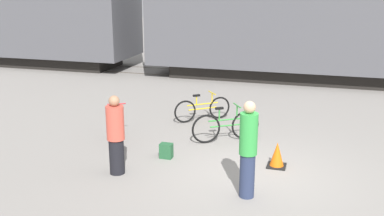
{
  "coord_description": "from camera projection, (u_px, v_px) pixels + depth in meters",
  "views": [
    {
      "loc": [
        1.25,
        -8.56,
        3.85
      ],
      "look_at": [
        -1.53,
        0.81,
        1.1
      ],
      "focal_mm": 42.0,
      "sensor_mm": 36.0,
      "label": 1
    }
  ],
  "objects": [
    {
      "name": "freight_train",
      "position": [
        294.0,
        11.0,
        17.7
      ],
      "size": [
        37.44,
        3.18,
        5.28
      ],
      "color": "black",
      "rests_on": "ground_plane"
    },
    {
      "name": "traffic_cone",
      "position": [
        277.0,
        155.0,
        9.64
      ],
      "size": [
        0.4,
        0.4,
        0.55
      ],
      "color": "black",
      "rests_on": "ground_plane"
    },
    {
      "name": "bicycle_maroon",
      "position": [
        118.0,
        126.0,
        11.2
      ],
      "size": [
        0.89,
        1.59,
        0.89
      ],
      "color": "black",
      "rests_on": "ground_plane"
    },
    {
      "name": "backpack",
      "position": [
        166.0,
        151.0,
        10.14
      ],
      "size": [
        0.28,
        0.2,
        0.34
      ],
      "color": "#235633",
      "rests_on": "ground_plane"
    },
    {
      "name": "rail_near",
      "position": [
        289.0,
        82.0,
        17.78
      ],
      "size": [
        49.44,
        0.07,
        0.01
      ],
      "primitive_type": "cube",
      "color": "#4C4238",
      "rests_on": "ground_plane"
    },
    {
      "name": "rail_far",
      "position": [
        292.0,
        75.0,
        19.11
      ],
      "size": [
        49.44,
        0.07,
        0.01
      ],
      "primitive_type": "cube",
      "color": "#4C4238",
      "rests_on": "ground_plane"
    },
    {
      "name": "bicycle_green",
      "position": [
        226.0,
        126.0,
        11.16
      ],
      "size": [
        1.52,
        1.01,
        0.92
      ],
      "color": "black",
      "rests_on": "ground_plane"
    },
    {
      "name": "person_in_green",
      "position": [
        248.0,
        150.0,
        8.11
      ],
      "size": [
        0.33,
        0.33,
        1.83
      ],
      "rotation": [
        0.0,
        0.0,
        5.55
      ],
      "color": "#283351",
      "rests_on": "ground_plane"
    },
    {
      "name": "bicycle_yellow",
      "position": [
        203.0,
        109.0,
        12.84
      ],
      "size": [
        1.38,
        1.12,
        0.81
      ],
      "color": "black",
      "rests_on": "ground_plane"
    },
    {
      "name": "ground_plane",
      "position": [
        251.0,
        175.0,
        9.29
      ],
      "size": [
        80.0,
        80.0,
        0.0
      ],
      "primitive_type": "plane",
      "color": "gray"
    },
    {
      "name": "person_in_red",
      "position": [
        116.0,
        135.0,
        9.15
      ],
      "size": [
        0.37,
        0.37,
        1.67
      ],
      "rotation": [
        0.0,
        0.0,
        0.55
      ],
      "color": "black",
      "rests_on": "ground_plane"
    }
  ]
}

